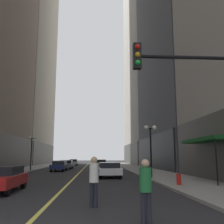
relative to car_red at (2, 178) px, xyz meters
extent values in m
plane|color=#262628|center=(3.07, 25.49, -0.72)|extent=(200.00, 200.00, 0.00)
cube|color=gray|center=(-5.18, 25.49, -0.64)|extent=(4.50, 78.00, 0.15)
cube|color=gray|center=(11.32, 25.49, -0.64)|extent=(4.50, 78.00, 0.15)
cube|color=#E5D64C|center=(3.07, 25.49, -0.71)|extent=(0.16, 70.00, 0.01)
cube|color=#332A23|center=(-7.53, 24.99, 1.78)|extent=(0.50, 22.80, 5.00)
cube|color=#B7AD99|center=(-13.95, 50.49, 39.62)|extent=(13.05, 26.00, 80.68)
cube|color=#403C35|center=(-7.53, 50.49, 1.78)|extent=(0.50, 24.70, 5.00)
cube|color=black|center=(13.67, 24.99, 1.78)|extent=(0.50, 22.80, 5.00)
cube|color=#A8A399|center=(20.30, 50.49, 40.00)|extent=(13.46, 26.00, 81.43)
cube|color=#3A3935|center=(13.67, 50.49, 1.78)|extent=(0.50, 24.70, 5.00)
cube|color=#144C1E|center=(12.77, 3.68, 2.28)|extent=(1.60, 6.05, 0.24)
cylinder|color=black|center=(12.07, 0.80, 0.72)|extent=(0.08, 0.08, 2.88)
cube|color=#B21919|center=(0.00, -0.06, -0.12)|extent=(1.86, 4.43, 0.55)
cube|color=black|center=(0.00, 0.16, 0.35)|extent=(1.60, 2.50, 0.50)
cylinder|color=black|center=(0.79, -1.58, -0.40)|extent=(0.24, 0.65, 0.64)
cylinder|color=black|center=(0.71, 1.49, -0.40)|extent=(0.24, 0.65, 0.64)
cube|color=silver|center=(6.09, 9.37, -0.12)|extent=(2.14, 4.50, 0.55)
cube|color=black|center=(6.10, 9.15, 0.35)|extent=(1.82, 2.55, 0.50)
cylinder|color=black|center=(5.17, 10.88, -0.40)|extent=(0.25, 0.65, 0.64)
cylinder|color=black|center=(6.87, 10.95, -0.40)|extent=(0.25, 0.65, 0.64)
cylinder|color=black|center=(5.32, 7.79, -0.40)|extent=(0.25, 0.65, 0.64)
cylinder|color=black|center=(7.01, 7.87, -0.40)|extent=(0.25, 0.65, 0.64)
cube|color=#141E4C|center=(0.26, 20.11, -0.12)|extent=(1.80, 4.39, 0.55)
cube|color=black|center=(0.26, 20.33, 0.35)|extent=(1.56, 2.47, 0.50)
cylinder|color=black|center=(0.98, 18.57, -0.40)|extent=(0.23, 0.64, 0.64)
cylinder|color=black|center=(-0.51, 18.60, -0.40)|extent=(0.23, 0.64, 0.64)
cylinder|color=black|center=(1.03, 21.62, -0.40)|extent=(0.23, 0.64, 0.64)
cylinder|color=black|center=(-0.46, 21.65, -0.40)|extent=(0.23, 0.64, 0.64)
cube|color=slate|center=(0.43, 26.73, -0.12)|extent=(2.03, 4.44, 0.55)
cube|color=black|center=(0.44, 26.95, 0.35)|extent=(1.75, 2.50, 0.50)
cylinder|color=black|center=(1.24, 25.18, -0.40)|extent=(0.23, 0.64, 0.64)
cylinder|color=black|center=(-0.45, 25.22, -0.40)|extent=(0.23, 0.64, 0.64)
cylinder|color=black|center=(1.31, 28.25, -0.40)|extent=(0.23, 0.64, 0.64)
cylinder|color=black|center=(-0.38, 28.29, -0.40)|extent=(0.23, 0.64, 0.64)
cube|color=#196038|center=(6.03, 35.11, -0.12)|extent=(1.91, 4.22, 0.55)
cube|color=black|center=(6.03, 34.90, 0.35)|extent=(1.66, 2.37, 0.50)
cylinder|color=black|center=(5.23, 36.59, -0.40)|extent=(0.23, 0.64, 0.64)
cylinder|color=black|center=(6.85, 36.57, -0.40)|extent=(0.23, 0.64, 0.64)
cylinder|color=black|center=(5.20, 33.65, -0.40)|extent=(0.23, 0.64, 0.64)
cylinder|color=black|center=(6.82, 33.63, -0.40)|extent=(0.23, 0.64, 0.64)
cube|color=#B7B7BC|center=(0.29, 42.02, -0.12)|extent=(1.80, 4.39, 0.55)
cube|color=black|center=(0.29, 42.24, 0.35)|extent=(1.55, 2.47, 0.50)
cylinder|color=black|center=(1.06, 40.51, -0.40)|extent=(0.23, 0.64, 0.64)
cylinder|color=black|center=(-0.41, 40.48, -0.40)|extent=(0.23, 0.64, 0.64)
cylinder|color=black|center=(0.99, 43.56, -0.40)|extent=(0.23, 0.64, 0.64)
cylinder|color=black|center=(-0.47, 43.53, -0.40)|extent=(0.23, 0.64, 0.64)
cylinder|color=black|center=(6.22, -7.03, -0.29)|extent=(0.14, 0.14, 0.85)
cylinder|color=black|center=(6.38, -7.05, -0.29)|extent=(0.14, 0.14, 0.85)
cylinder|color=#1E6633|center=(6.30, -7.04, 0.46)|extent=(0.37, 0.37, 0.67)
sphere|color=tan|center=(6.30, -7.04, 0.91)|extent=(0.23, 0.23, 0.23)
cylinder|color=black|center=(4.92, -4.59, -0.28)|extent=(0.14, 0.14, 0.88)
cylinder|color=black|center=(4.76, -4.55, -0.28)|extent=(0.14, 0.14, 0.88)
cylinder|color=silver|center=(4.84, -4.57, 0.51)|extent=(0.41, 0.41, 0.70)
sphere|color=tan|center=(4.84, -4.57, 0.98)|extent=(0.24, 0.24, 0.24)
cylinder|color=black|center=(7.87, -6.12, 4.48)|extent=(3.20, 0.12, 0.12)
cube|color=black|center=(6.27, -6.12, 4.48)|extent=(0.28, 0.24, 0.90)
sphere|color=red|center=(6.27, -6.26, 4.76)|extent=(0.17, 0.17, 0.17)
sphere|color=orange|center=(6.27, -6.26, 4.48)|extent=(0.17, 0.17, 0.17)
sphere|color=green|center=(6.27, -6.26, 4.20)|extent=(0.17, 0.17, 0.17)
cylinder|color=black|center=(-3.33, 19.92, 1.38)|extent=(0.14, 0.14, 4.20)
cylinder|color=black|center=(-3.33, 19.92, 3.43)|extent=(0.80, 0.06, 0.06)
sphere|color=white|center=(-3.68, 19.92, 3.53)|extent=(0.36, 0.36, 0.36)
sphere|color=white|center=(-2.98, 19.92, 3.53)|extent=(0.36, 0.36, 0.36)
cylinder|color=black|center=(9.47, 7.02, 1.38)|extent=(0.14, 0.14, 4.20)
cylinder|color=black|center=(9.47, 7.02, 3.43)|extent=(0.80, 0.06, 0.06)
sphere|color=white|center=(9.12, 7.02, 3.53)|extent=(0.36, 0.36, 0.36)
sphere|color=white|center=(9.82, 7.02, 3.53)|extent=(0.36, 0.36, 0.36)
cylinder|color=red|center=(9.97, 1.49, -0.32)|extent=(0.28, 0.28, 0.80)
camera|label=1|loc=(4.88, -14.47, 1.09)|focal=41.74mm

